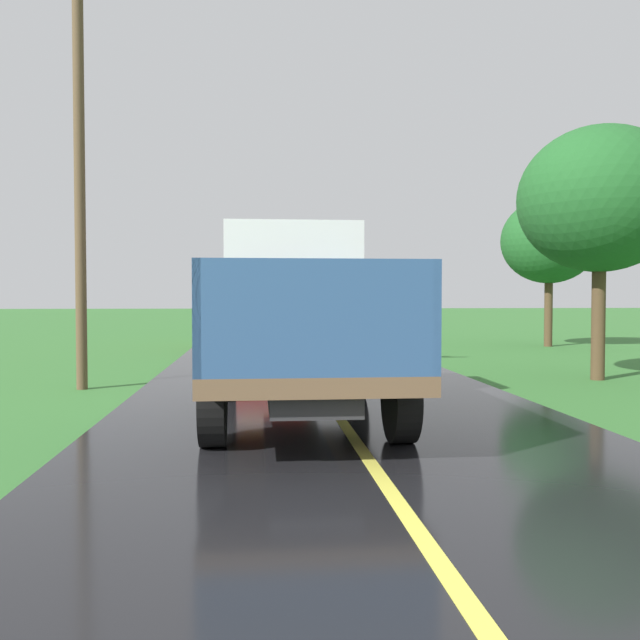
% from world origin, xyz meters
% --- Properties ---
extents(banana_truck_near, '(2.38, 5.82, 2.80)m').
position_xyz_m(banana_truck_near, '(-0.55, 9.76, 1.47)').
color(banana_truck_near, '#2D2D30').
rests_on(banana_truck_near, road_surface).
extents(banana_truck_far, '(2.38, 5.81, 2.80)m').
position_xyz_m(banana_truck_far, '(-0.69, 24.04, 1.45)').
color(banana_truck_far, '#2D2D30').
rests_on(banana_truck_far, road_surface).
extents(utility_pole_roadside, '(1.83, 0.20, 7.95)m').
position_xyz_m(utility_pole_roadside, '(-4.37, 12.83, 4.25)').
color(utility_pole_roadside, brown).
rests_on(utility_pole_roadside, ground).
extents(roadside_tree_near_left, '(3.34, 3.34, 5.25)m').
position_xyz_m(roadside_tree_near_left, '(5.95, 13.29, 3.73)').
color(roadside_tree_near_left, '#4C3823').
rests_on(roadside_tree_near_left, ground).
extents(roadside_tree_mid_right, '(3.29, 3.29, 5.16)m').
position_xyz_m(roadside_tree_mid_right, '(9.01, 22.48, 3.66)').
color(roadside_tree_mid_right, '#4C3823').
rests_on(roadside_tree_mid_right, ground).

